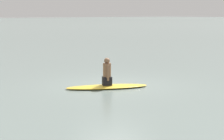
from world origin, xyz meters
The scene contains 3 objects.
ground_plane centered at (0.00, 0.00, 0.00)m, with size 400.00×400.00×0.00m, color slate.
surfboard centered at (-0.54, -0.37, 0.05)m, with size 2.94×0.79×0.10m, color gold.
person_paddler centered at (-0.54, -0.37, 0.55)m, with size 0.40×0.42×0.98m.
Camera 1 is at (-8.40, -11.37, 2.64)m, focal length 62.22 mm.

